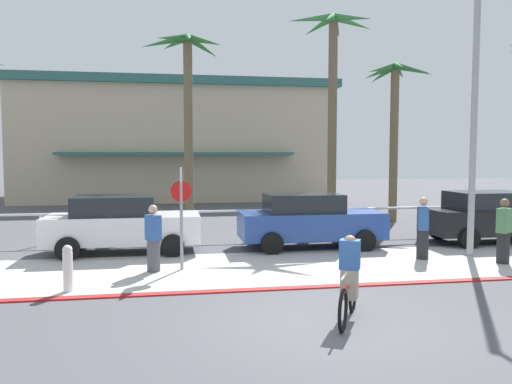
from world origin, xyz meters
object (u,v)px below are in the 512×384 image
palm_tree_4 (395,102)px  pedestrian_0 (423,231)px  car_white_1 (122,224)px  stop_sign_bike_lane (181,203)px  pedestrian_2 (504,234)px  car_blue_2 (309,220)px  streetlight_curb (480,104)px  palm_tree_3 (333,74)px  bollard_0 (68,268)px  palm_tree_2 (187,81)px  pedestrian_1 (153,241)px  car_black_3 (491,216)px  cyclist_red_0 (349,280)px

palm_tree_4 → pedestrian_0: (-2.71, -7.75, -4.36)m
palm_tree_4 → car_white_1: 12.96m
stop_sign_bike_lane → palm_tree_4: bearing=40.6°
stop_sign_bike_lane → pedestrian_2: stop_sign_bike_lane is taller
palm_tree_4 → car_blue_2: (-5.33, -5.52, -4.29)m
streetlight_curb → car_blue_2: size_ratio=1.70×
stop_sign_bike_lane → palm_tree_3: palm_tree_3 is taller
bollard_0 → palm_tree_2: size_ratio=0.13×
stop_sign_bike_lane → streetlight_curb: streetlight_curb is taller
streetlight_curb → palm_tree_3: bearing=106.1°
pedestrian_1 → pedestrian_0: bearing=2.3°
stop_sign_bike_lane → streetlight_curb: size_ratio=0.34×
bollard_0 → pedestrian_1: pedestrian_1 is taller
stop_sign_bike_lane → pedestrian_2: size_ratio=1.47×
pedestrian_2 → car_black_3: bearing=60.2°
car_blue_2 → cyclist_red_0: 6.74m
palm_tree_3 → pedestrian_0: bearing=-86.4°
bollard_0 → palm_tree_3: palm_tree_3 is taller
pedestrian_0 → palm_tree_4: bearing=70.7°
pedestrian_0 → cyclist_red_0: bearing=-130.2°
pedestrian_1 → pedestrian_2: (9.07, -0.58, 0.04)m
palm_tree_3 → palm_tree_4: 3.43m
streetlight_curb → car_blue_2: bearing=151.0°
streetlight_curb → pedestrian_2: 3.57m
stop_sign_bike_lane → streetlight_curb: (8.10, 0.12, 2.60)m
stop_sign_bike_lane → palm_tree_4: (9.28, 7.94, 3.48)m
bollard_0 → pedestrian_0: 9.14m
stop_sign_bike_lane → car_black_3: size_ratio=0.58×
streetlight_curb → pedestrian_1: streetlight_curb is taller
car_white_1 → pedestrian_0: pedestrian_0 is taller
palm_tree_4 → palm_tree_3: bearing=-162.0°
stop_sign_bike_lane → car_white_1: bearing=123.8°
streetlight_curb → car_white_1: bearing=166.2°
palm_tree_3 → car_blue_2: palm_tree_3 is taller
palm_tree_2 → palm_tree_4: (8.87, -0.10, -0.72)m
palm_tree_3 → car_blue_2: bearing=-116.0°
bollard_0 → cyclist_red_0: cyclist_red_0 is taller
stop_sign_bike_lane → car_blue_2: size_ratio=0.58×
palm_tree_4 → cyclist_red_0: (-6.45, -12.17, -4.46)m
bollard_0 → cyclist_red_0: (5.21, -2.57, 0.18)m
cyclist_red_0 → pedestrian_1: 5.42m
pedestrian_2 → cyclist_red_0: bearing=-147.5°
car_blue_2 → car_black_3: bearing=-1.1°
stop_sign_bike_lane → cyclist_red_0: stop_sign_bike_lane is taller
stop_sign_bike_lane → car_blue_2: stop_sign_bike_lane is taller
bollard_0 → pedestrian_2: (10.76, 0.97, 0.29)m
palm_tree_4 → car_white_1: bearing=-153.8°
palm_tree_3 → cyclist_red_0: size_ratio=5.25×
cyclist_red_0 → pedestrian_0: pedestrian_0 is taller
palm_tree_3 → car_black_3: 8.02m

